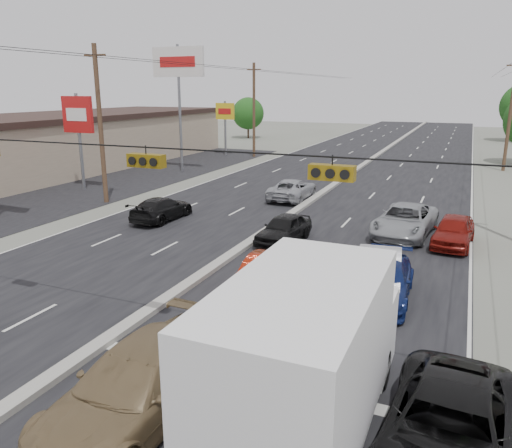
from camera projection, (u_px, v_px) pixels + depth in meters
The scene contains 24 objects.
ground at pixel (115, 337), 15.11m from camera, with size 200.00×200.00×0.00m, color #606356.
road_surface at pixel (344, 179), 41.79m from camera, with size 20.00×160.00×0.02m, color black.
center_median at pixel (344, 178), 41.76m from camera, with size 0.50×160.00×0.20m, color gray.
strip_mall at pixel (58, 144), 46.50m from camera, with size 12.00×42.00×4.60m, color tan.
parking_lot at pixel (140, 175), 43.72m from camera, with size 10.00×42.00×0.02m, color black.
utility_pole_left_b at pixel (100, 124), 31.81m from camera, with size 1.60×0.30×10.00m.
utility_pole_left_c at pixel (254, 110), 54.04m from camera, with size 1.60×0.30×10.00m.
utility_pole_right_c at pixel (510, 114), 44.65m from camera, with size 1.60×0.30×10.00m.
traffic_signals at pixel (143, 159), 13.15m from camera, with size 25.00×0.30×0.54m.
pole_sign_mid at pixel (78, 120), 36.16m from camera, with size 2.60×0.25×7.00m.
pole_sign_billboard at pixel (178, 70), 43.14m from camera, with size 5.00×0.25×11.00m.
pole_sign_far at pixel (225, 116), 55.53m from camera, with size 2.20×0.25×6.00m.
tree_left_far at pixel (248, 113), 75.75m from camera, with size 4.80×4.80×6.12m.
box_truck at pixel (309, 357), 10.25m from camera, with size 2.71×7.52×3.80m.
tan_sedan at pixel (139, 385), 11.20m from camera, with size 2.37×5.83×1.69m, color brown.
red_sedan at pixel (264, 274), 18.48m from camera, with size 1.36×3.90×1.29m, color maroon.
black_suv at pixel (448, 433), 9.76m from camera, with size 2.53×5.49×1.53m, color black.
queue_car_a at pixel (284, 229), 24.32m from camera, with size 1.61×3.99×1.36m, color black.
queue_car_b at pixel (378, 272), 18.40m from camera, with size 1.57×4.50×1.48m, color silver.
queue_car_c at pixel (405, 221), 25.43m from camera, with size 2.59×5.61×1.56m, color gray.
queue_car_d at pixel (384, 281), 17.68m from camera, with size 1.91×4.70×1.36m, color navy.
queue_car_e at pixel (454, 231), 23.79m from camera, with size 1.71×4.25×1.45m, color maroon.
oncoming_near at pixel (162, 209), 28.49m from camera, with size 1.84×4.53×1.31m, color black.
oncoming_far at pixel (292, 189), 33.81m from camera, with size 2.31×5.01×1.39m, color #989A9F.
Camera 1 is at (9.26, -10.95, 7.27)m, focal length 35.00 mm.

